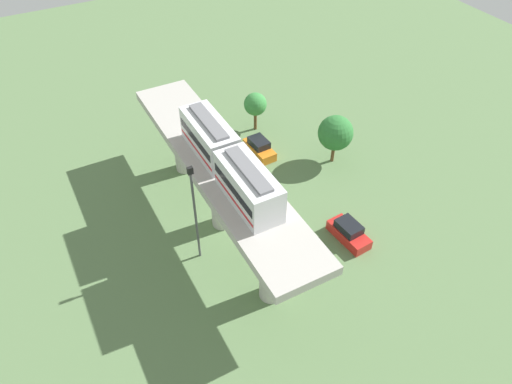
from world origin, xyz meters
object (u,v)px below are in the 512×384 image
tree_mid_lot (336,133)px  signal_post (195,211)px  parked_car_orange (259,148)px  tree_near_viaduct (255,104)px  train (228,160)px  parked_car_red (349,233)px

tree_mid_lot → signal_post: 18.67m
parked_car_orange → tree_mid_lot: bearing=-40.5°
tree_near_viaduct → train: bearing=-125.5°
tree_mid_lot → tree_near_viaduct: bearing=116.0°
train → signal_post: (-3.40, -0.66, -3.39)m
train → parked_car_orange: (8.09, 9.61, -8.14)m
tree_near_viaduct → signal_post: 19.86m
parked_car_orange → tree_mid_lot: tree_mid_lot is taller
parked_car_orange → train: bearing=-133.1°
parked_car_orange → parked_car_red: same height
train → signal_post: 4.84m
tree_near_viaduct → signal_post: bearing=-132.4°
train → parked_car_orange: 14.97m
train → tree_near_viaduct: (9.91, 13.91, -5.58)m
train → tree_mid_lot: 16.03m
parked_car_orange → tree_mid_lot: size_ratio=0.79×
parked_car_red → tree_near_viaduct: size_ratio=0.93×
parked_car_red → tree_mid_lot: size_ratio=0.79×
parked_car_orange → signal_post: signal_post is taller
tree_mid_lot → signal_post: signal_post is taller
tree_near_viaduct → tree_mid_lot: (4.45, -9.12, 0.31)m
parked_car_orange → parked_car_red: bearing=-88.9°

